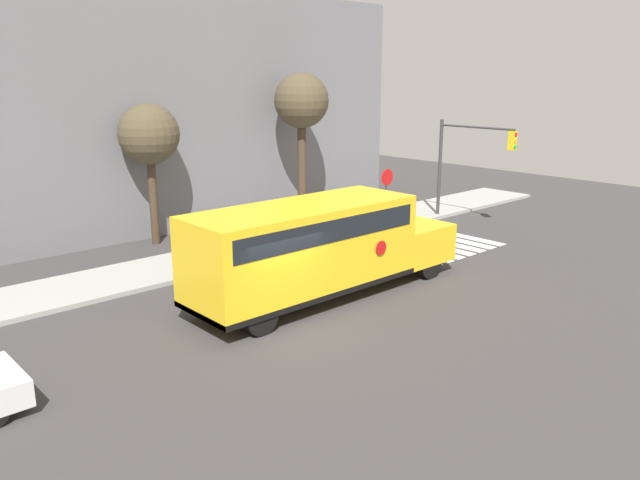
{
  "coord_description": "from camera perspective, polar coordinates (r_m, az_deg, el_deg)",
  "views": [
    {
      "loc": [
        -9.89,
        -12.54,
        6.63
      ],
      "look_at": [
        2.78,
        1.39,
        1.64
      ],
      "focal_mm": 35.0,
      "sensor_mm": 36.0,
      "label": 1
    }
  ],
  "objects": [
    {
      "name": "crosswalk_stripes",
      "position": [
        25.33,
        10.84,
        -0.6
      ],
      "size": [
        4.7,
        3.2,
        0.01
      ],
      "color": "white",
      "rests_on": "ground"
    },
    {
      "name": "ground_plane",
      "position": [
        17.29,
        -3.75,
        -7.75
      ],
      "size": [
        60.0,
        60.0,
        0.0
      ],
      "primitive_type": "plane",
      "color": "#3A3838"
    },
    {
      "name": "traffic_light",
      "position": [
        29.33,
        13.18,
        7.64
      ],
      "size": [
        0.28,
        3.96,
        4.64
      ],
      "color": "#38383A",
      "rests_on": "ground"
    },
    {
      "name": "building_backdrop",
      "position": [
        27.43,
        -21.47,
        10.66
      ],
      "size": [
        32.0,
        4.0,
        10.22
      ],
      "color": "slate",
      "rests_on": "ground"
    },
    {
      "name": "school_bus",
      "position": [
        18.71,
        -0.36,
        -0.47
      ],
      "size": [
        9.5,
        2.57,
        2.98
      ],
      "color": "yellow",
      "rests_on": "ground"
    },
    {
      "name": "tree_near_sidewalk",
      "position": [
        25.47,
        -15.38,
        9.16
      ],
      "size": [
        2.38,
        2.38,
        5.61
      ],
      "color": "#423323",
      "rests_on": "ground"
    },
    {
      "name": "stop_sign",
      "position": [
        27.89,
        6.1,
        4.69
      ],
      "size": [
        0.72,
        0.1,
        2.63
      ],
      "color": "#38383A",
      "rests_on": "ground"
    },
    {
      "name": "sidewalk_strip",
      "position": [
        22.43,
        -14.19,
        -2.62
      ],
      "size": [
        44.0,
        3.0,
        0.15
      ],
      "color": "#9E9E99",
      "rests_on": "ground"
    },
    {
      "name": "tree_far_sidewalk",
      "position": [
        28.83,
        -1.71,
        12.35
      ],
      "size": [
        2.48,
        2.48,
        6.77
      ],
      "color": "#423323",
      "rests_on": "ground"
    }
  ]
}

